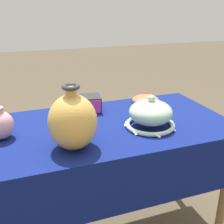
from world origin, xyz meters
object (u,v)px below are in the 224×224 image
(vase_dome_bell, at_px, (151,115))
(jar_round_rose, at_px, (0,125))
(vase_tall_bulbous, at_px, (73,122))
(bowl_shallow_terracotta, at_px, (146,100))
(mosaic_tile_box, at_px, (90,104))

(vase_dome_bell, distance_m, jar_round_rose, 0.69)
(vase_tall_bulbous, bearing_deg, jar_round_rose, 145.63)
(bowl_shallow_terracotta, relative_size, jar_round_rose, 1.09)
(jar_round_rose, bearing_deg, bowl_shallow_terracotta, 13.56)
(vase_dome_bell, distance_m, mosaic_tile_box, 0.38)
(vase_dome_bell, bearing_deg, vase_tall_bulbous, -168.38)
(jar_round_rose, bearing_deg, vase_tall_bulbous, -34.37)
(bowl_shallow_terracotta, xyz_separation_m, jar_round_rose, (-0.80, -0.19, 0.04))
(vase_tall_bulbous, distance_m, mosaic_tile_box, 0.44)
(vase_tall_bulbous, height_order, jar_round_rose, vase_tall_bulbous)
(mosaic_tile_box, height_order, jar_round_rose, jar_round_rose)
(bowl_shallow_terracotta, distance_m, jar_round_rose, 0.83)
(vase_dome_bell, relative_size, mosaic_tile_box, 1.89)
(vase_tall_bulbous, bearing_deg, mosaic_tile_box, 65.05)
(vase_dome_bell, relative_size, bowl_shallow_terracotta, 1.58)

